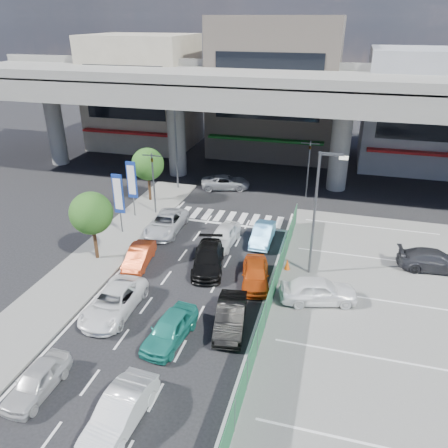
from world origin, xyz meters
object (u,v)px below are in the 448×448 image
(wagon_silver_front_left, at_px, (166,223))
(taxi_orange_right, at_px, (255,274))
(sedan_white_mid_left, at_px, (114,302))
(parked_sedan_dgrey, at_px, (435,260))
(traffic_cone, at_px, (287,264))
(traffic_light_right, at_px, (309,155))
(street_lamp_right, at_px, (318,205))
(crossing_wagon_silver, at_px, (226,182))
(signboard_near, at_px, (118,196))
(hatch_white_back_mid, at_px, (120,412))
(tree_far, at_px, (148,164))
(taxi_teal_mid, at_px, (170,329))
(hatch_black_mid_right, at_px, (231,316))
(signboard_far, at_px, (132,181))
(parked_sedan_white, at_px, (318,290))
(street_lamp_left, at_px, (178,140))
(taxi_orange_left, at_px, (139,256))
(tree_near, at_px, (91,213))
(sedan_white_front_mid, at_px, (224,236))
(van_white_back_left, at_px, (37,381))
(sedan_black_mid, at_px, (208,259))
(kei_truck_front_right, at_px, (263,234))
(traffic_light_left, at_px, (153,169))

(wagon_silver_front_left, bearing_deg, taxi_orange_right, -35.02)
(sedan_white_mid_left, distance_m, parked_sedan_dgrey, 20.13)
(sedan_white_mid_left, bearing_deg, traffic_cone, 38.44)
(traffic_light_right, distance_m, traffic_cone, 13.47)
(street_lamp_right, xyz_separation_m, crossing_wagon_silver, (-9.30, 13.22, -4.14))
(signboard_near, height_order, hatch_white_back_mid, signboard_near)
(tree_far, xyz_separation_m, taxi_teal_mid, (8.63, -16.84, -2.70))
(hatch_black_mid_right, height_order, wagon_silver_front_left, same)
(signboard_far, xyz_separation_m, sedan_white_mid_left, (4.59, -12.03, -2.38))
(parked_sedan_white, bearing_deg, traffic_cone, 20.43)
(street_lamp_left, relative_size, taxi_orange_left, 2.12)
(tree_near, xyz_separation_m, wagon_silver_front_left, (2.91, 5.14, -2.70))
(hatch_black_mid_right, distance_m, sedan_white_front_mid, 9.30)
(taxi_orange_right, bearing_deg, traffic_cone, 40.26)
(parked_sedan_white, height_order, parked_sedan_dgrey, parked_sedan_white)
(tree_far, bearing_deg, crossing_wagon_silver, 39.78)
(van_white_back_left, height_order, taxi_orange_left, taxi_orange_left)
(traffic_light_right, xyz_separation_m, sedan_black_mid, (-4.88, -14.15, -3.25))
(street_lamp_left, distance_m, taxi_orange_left, 14.69)
(kei_truck_front_right, height_order, crossing_wagon_silver, kei_truck_front_right)
(sedan_white_mid_left, relative_size, taxi_orange_left, 1.31)
(tree_near, distance_m, taxi_orange_left, 4.14)
(traffic_cone, bearing_deg, signboard_far, 159.25)
(street_lamp_right, xyz_separation_m, parked_sedan_white, (0.60, -3.07, -3.96))
(tree_near, distance_m, parked_sedan_dgrey, 22.34)
(tree_near, bearing_deg, taxi_orange_left, 2.19)
(traffic_light_left, relative_size, signboard_near, 1.11)
(tree_near, relative_size, taxi_orange_left, 1.27)
(tree_far, xyz_separation_m, hatch_black_mid_right, (11.32, -15.06, -2.70))
(street_lamp_left, xyz_separation_m, kei_truck_front_right, (9.67, -8.59, -4.13))
(traffic_light_right, relative_size, signboard_near, 1.11)
(sedan_white_mid_left, height_order, hatch_black_mid_right, hatch_black_mid_right)
(tree_far, relative_size, sedan_black_mid, 1.01)
(signboard_near, xyz_separation_m, sedan_black_mid, (7.82, -3.15, -2.37))
(street_lamp_right, relative_size, kei_truck_front_right, 2.06)
(signboard_near, bearing_deg, street_lamp_left, 85.01)
(tree_near, xyz_separation_m, sedan_white_front_mid, (7.70, 4.30, -2.70))
(sedan_black_mid, height_order, parked_sedan_dgrey, parked_sedan_dgrey)
(traffic_cone, bearing_deg, van_white_back_left, -124.86)
(traffic_light_left, relative_size, sedan_black_mid, 1.09)
(hatch_white_back_mid, bearing_deg, sedan_white_front_mid, 93.85)
(wagon_silver_front_left, height_order, crossing_wagon_silver, wagon_silver_front_left)
(traffic_light_left, relative_size, tree_near, 1.08)
(hatch_white_back_mid, xyz_separation_m, crossing_wagon_silver, (-2.94, 26.85, -0.06))
(traffic_light_right, distance_m, crossing_wagon_silver, 8.31)
(tree_near, height_order, hatch_black_mid_right, tree_near)
(crossing_wagon_silver, relative_size, traffic_cone, 6.30)
(sedan_black_mid, relative_size, sedan_white_front_mid, 1.17)
(van_white_back_left, relative_size, hatch_black_mid_right, 0.86)
(signboard_near, bearing_deg, taxi_teal_mid, -52.13)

